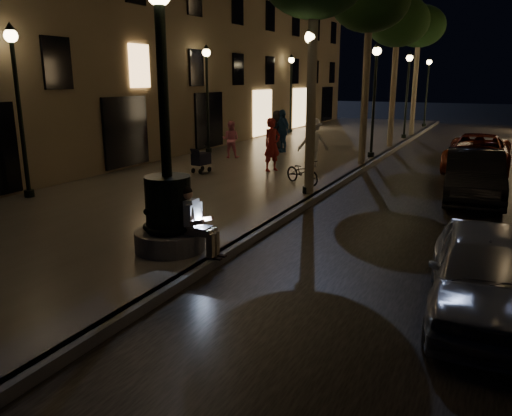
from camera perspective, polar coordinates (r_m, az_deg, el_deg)
The scene contains 27 objects.
ground at distance 21.61m, azimuth 13.10°, elevation 4.78°, with size 120.00×120.00×0.00m, color black.
cobble_lane at distance 21.16m, azimuth 21.04°, elevation 4.01°, with size 6.00×45.00×0.02m, color black.
promenade at distance 22.81m, azimuth 3.26°, elevation 5.89°, with size 8.00×45.00×0.20m, color #67625A.
curb_strip at distance 21.60m, azimuth 13.12°, elevation 5.04°, with size 0.25×45.00×0.20m, color #59595B.
building_left at distance 29.36m, azimuth -9.69°, elevation 22.15°, with size 8.00×36.00×15.00m, color #716147.
fountain_lamppost at distance 9.95m, azimuth -10.01°, elevation 0.85°, with size 1.40×1.40×5.21m.
seated_man_laptop at distance 9.69m, azimuth -6.99°, elevation -1.28°, with size 0.96×0.33×1.33m.
tree_second at distance 20.59m, azimuth 12.91°, elevation 22.05°, with size 3.00×3.00×7.40m.
tree_third at distance 26.41m, azimuth 15.90°, elevation 19.71°, with size 3.00×3.00×7.20m.
tree_far at distance 32.30m, azimuth 18.16°, elevation 19.04°, with size 3.00×3.00×7.50m.
lamp_curb_a at distance 14.68m, azimuth 6.17°, elevation 13.33°, with size 0.36×0.36×4.81m.
lamp_curb_b at distance 22.37m, azimuth 13.43°, elevation 13.43°, with size 0.36×0.36×4.81m.
lamp_curb_c at distance 30.21m, azimuth 16.95°, elevation 13.40°, with size 0.36×0.36×4.81m.
lamp_curb_d at distance 38.13m, azimuth 19.01°, elevation 13.36°, with size 0.36×0.36×4.81m.
lamp_left_a at distance 15.60m, azimuth -25.64°, elevation 12.09°, with size 0.36×0.36×4.81m.
lamp_left_b at distance 23.22m, azimuth -5.61°, elevation 13.77°, with size 0.36×0.36×4.81m.
lamp_left_c at distance 32.17m, azimuth 4.02°, elevation 14.01°, with size 0.36×0.36×4.81m.
stroller at distance 18.35m, azimuth -6.31°, elevation 5.59°, with size 0.47×0.98×0.99m.
car_front at distance 8.37m, azimuth 24.75°, elevation -6.73°, with size 1.62×4.02×1.37m, color #919598.
car_second at distance 16.11m, azimuth 23.63°, elevation 3.37°, with size 1.57×4.50×1.48m, color black.
car_third at distance 21.58m, azimuth 24.01°, elevation 5.79°, with size 2.35×5.09×1.41m, color maroon.
pedestrian_red at distance 18.53m, azimuth 1.85°, elevation 7.25°, with size 0.71×0.47×1.95m, color #A92421.
pedestrian_pink at distance 21.73m, azimuth -2.90°, elevation 7.83°, with size 0.77×0.60×1.58m, color pink.
pedestrian_white at distance 19.61m, azimuth 6.56°, elevation 7.45°, with size 1.21×0.69×1.87m, color white.
pedestrian_blue at distance 23.48m, azimuth 3.01°, elevation 8.80°, with size 1.15×0.48×1.96m, color navy.
pedestrian_dark at distance 24.17m, azimuth 2.47°, elevation 8.86°, with size 0.91×0.59×1.87m, color #2E2D32.
bicycle at distance 16.30m, azimuth 5.33°, elevation 4.14°, with size 0.53×1.52×0.80m, color black.
Camera 1 is at (4.74, -5.79, 3.53)m, focal length 35.00 mm.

